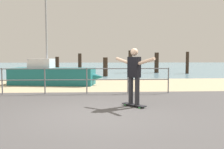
# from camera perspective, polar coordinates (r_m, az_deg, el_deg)

# --- Properties ---
(ground_plane) EXTENTS (24.00, 10.00, 0.04)m
(ground_plane) POSITION_cam_1_polar(r_m,az_deg,el_deg) (5.03, -5.02, -12.83)
(ground_plane) COLOR #474444
(ground_plane) RESTS_ON ground
(beach_strip) EXTENTS (24.00, 6.00, 0.04)m
(beach_strip) POSITION_cam_1_polar(r_m,az_deg,el_deg) (12.89, -3.87, -2.39)
(beach_strip) COLOR tan
(beach_strip) RESTS_ON ground
(sea_surface) EXTENTS (72.00, 50.00, 0.04)m
(sea_surface) POSITION_cam_1_polar(r_m,az_deg,el_deg) (40.84, -3.39, 2.09)
(sea_surface) COLOR slate
(sea_surface) RESTS_ON ground
(railing_fence) EXTENTS (11.59, 0.05, 1.05)m
(railing_fence) POSITION_cam_1_polar(r_m,az_deg,el_deg) (9.89, -20.55, -0.57)
(railing_fence) COLOR slate
(railing_fence) RESTS_ON ground
(sailboat) EXTENTS (5.06, 2.10, 5.85)m
(sailboat) POSITION_cam_1_polar(r_m,az_deg,el_deg) (12.92, -13.46, -0.13)
(sailboat) COLOR #19666B
(sailboat) RESTS_ON ground
(skateboard) EXTENTS (0.68, 0.73, 0.08)m
(skateboard) POSITION_cam_1_polar(r_m,az_deg,el_deg) (7.07, 5.29, -7.28)
(skateboard) COLOR black
(skateboard) RESTS_ON ground
(skateboarder) EXTENTS (1.02, 1.14, 1.65)m
(skateboarder) POSITION_cam_1_polar(r_m,az_deg,el_deg) (6.95, 5.35, 0.42)
(skateboarder) COLOR #26262B
(skateboarder) RESTS_ON skateboard
(groyne_post_0) EXTENTS (0.40, 0.40, 1.53)m
(groyne_post_0) POSITION_cam_1_polar(r_m,az_deg,el_deg) (25.93, -13.05, 2.49)
(groyne_post_0) COLOR #332319
(groyne_post_0) RESTS_ON ground
(groyne_post_1) EXTENTS (0.37, 0.37, 1.87)m
(groyne_post_1) POSITION_cam_1_polar(r_m,az_deg,el_deg) (24.77, -7.75, 2.89)
(groyne_post_1) COLOR #332319
(groyne_post_1) RESTS_ON ground
(groyne_post_2) EXTENTS (0.36, 0.36, 1.46)m
(groyne_post_2) POSITION_cam_1_polar(r_m,az_deg,el_deg) (18.06, -1.60, 1.82)
(groyne_post_2) COLOR #332319
(groyne_post_2) RESTS_ON ground
(groyne_post_3) EXTENTS (0.37, 0.37, 2.11)m
(groyne_post_3) POSITION_cam_1_polar(r_m,az_deg,el_deg) (22.38, 4.44, 3.09)
(groyne_post_3) COLOR #332319
(groyne_post_3) RESTS_ON ground
(groyne_post_4) EXTENTS (0.40, 0.40, 1.92)m
(groyne_post_4) POSITION_cam_1_polar(r_m,az_deg,el_deg) (22.69, 10.69, 2.80)
(groyne_post_4) COLOR #332319
(groyne_post_4) RESTS_ON ground
(groyne_post_5) EXTENTS (0.28, 0.28, 1.96)m
(groyne_post_5) POSITION_cam_1_polar(r_m,az_deg,el_deg) (22.21, 17.69, 2.70)
(groyne_post_5) COLOR #332319
(groyne_post_5) RESTS_ON ground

